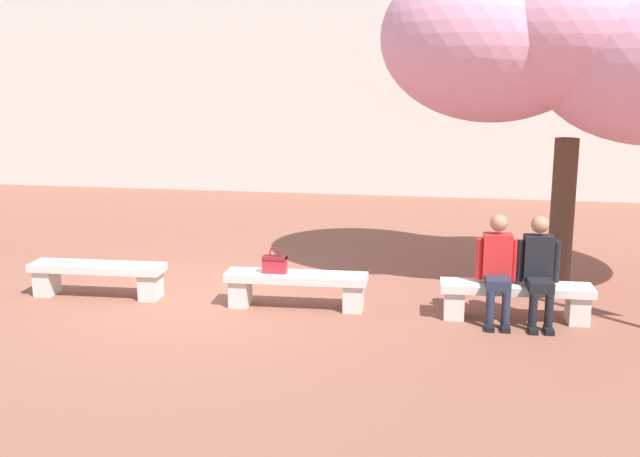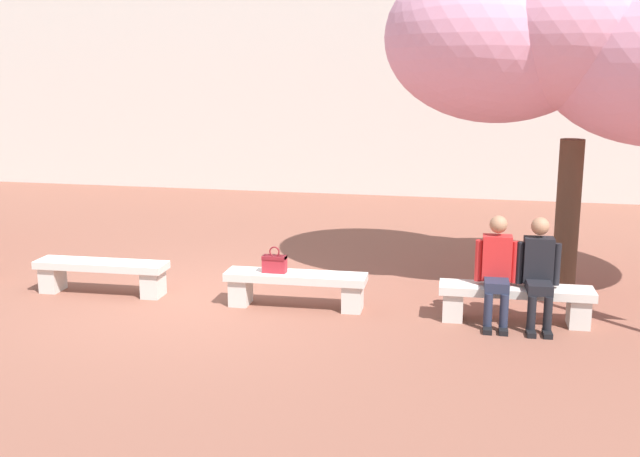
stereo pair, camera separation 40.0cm
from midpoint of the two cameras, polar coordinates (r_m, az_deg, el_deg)
ground_plane at (r=10.01m, az=-8.25°, el=-5.42°), size 100.00×100.00×0.00m
building_facade at (r=20.20m, az=2.93°, el=15.03°), size 28.00×4.00×8.13m
stone_bench_near_west at (r=10.47m, az=-15.25°, el=-3.21°), size 1.82×0.49×0.45m
stone_bench_center at (r=9.53m, az=-0.65°, el=-4.28°), size 1.82×0.49×0.45m
stone_bench_near_east at (r=9.31m, az=15.87°, el=-5.14°), size 1.82×0.49×0.45m
person_seated_left at (r=9.14m, az=14.55°, el=-2.81°), size 0.51×0.69×1.29m
person_seated_right at (r=9.17m, az=17.53°, el=-2.94°), size 0.51×0.70×1.29m
handbag at (r=9.50m, az=-2.28°, el=-2.62°), size 0.30×0.15×0.34m
cherry_tree_main at (r=10.53m, az=20.45°, el=13.30°), size 5.15×3.46×4.57m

